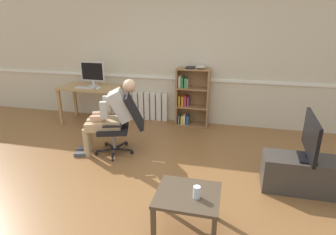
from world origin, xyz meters
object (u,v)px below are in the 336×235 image
at_px(office_chair, 123,122).
at_px(drinking_glass, 197,192).
at_px(computer_desk, 90,92).
at_px(tv_stand, 304,174).
at_px(radiator, 147,106).
at_px(person_seated, 111,115).
at_px(computer_mouse, 98,88).
at_px(keyboard, 85,88).
at_px(bookshelf, 191,98).
at_px(coffee_table, 188,199).
at_px(imac_monitor, 92,72).
at_px(tv_screen, 311,137).

height_order(office_chair, drinking_glass, office_chair).
bearing_deg(computer_desk, tv_stand, -23.68).
xyz_separation_m(radiator, person_seated, (-0.07, -1.64, 0.35)).
bearing_deg(computer_mouse, tv_stand, -23.56).
xyz_separation_m(keyboard, drinking_glass, (2.62, -2.64, -0.26)).
distance_m(bookshelf, tv_stand, 2.66).
height_order(keyboard, person_seated, person_seated).
xyz_separation_m(bookshelf, coffee_table, (0.46, -3.03, -0.19)).
height_order(imac_monitor, radiator, imac_monitor).
bearing_deg(computer_desk, keyboard, -100.45).
relative_size(radiator, office_chair, 0.92).
height_order(keyboard, office_chair, office_chair).
relative_size(keyboard, radiator, 0.45).
xyz_separation_m(computer_desk, office_chair, (1.20, -1.20, -0.12)).
height_order(person_seated, tv_stand, person_seated).
xyz_separation_m(imac_monitor, radiator, (1.05, 0.31, -0.74)).
bearing_deg(drinking_glass, radiator, 115.34).
xyz_separation_m(keyboard, office_chair, (1.22, -1.06, -0.24)).
height_order(office_chair, tv_screen, tv_screen).
bearing_deg(coffee_table, keyboard, 134.30).
xyz_separation_m(computer_mouse, drinking_glass, (2.34, -2.66, -0.26)).
relative_size(radiator, tv_stand, 0.88).
height_order(office_chair, coffee_table, office_chair).
height_order(imac_monitor, coffee_table, imac_monitor).
relative_size(imac_monitor, computer_mouse, 5.00).
xyz_separation_m(bookshelf, office_chair, (-0.85, -1.49, -0.05)).
distance_m(radiator, coffee_table, 3.43).
relative_size(computer_mouse, radiator, 0.11).
xyz_separation_m(keyboard, coffee_table, (2.53, -2.59, -0.38)).
height_order(computer_mouse, drinking_glass, computer_mouse).
relative_size(computer_desk, keyboard, 2.99).
relative_size(office_chair, tv_stand, 0.96).
bearing_deg(office_chair, bookshelf, 132.76).
relative_size(computer_desk, radiator, 1.34).
xyz_separation_m(bookshelf, person_seated, (-1.02, -1.55, 0.07)).
bearing_deg(person_seated, keyboard, -154.16).
height_order(keyboard, computer_mouse, computer_mouse).
bearing_deg(keyboard, person_seated, -46.59).
bearing_deg(bookshelf, office_chair, -119.67).
relative_size(person_seated, coffee_table, 1.92).
relative_size(imac_monitor, office_chair, 0.52).
bearing_deg(tv_stand, computer_mouse, 156.44).
relative_size(computer_desk, tv_screen, 1.46).
bearing_deg(tv_screen, imac_monitor, 68.52).
distance_m(computer_desk, radiator, 1.21).
height_order(bookshelf, tv_screen, bookshelf).
xyz_separation_m(radiator, drinking_glass, (1.50, -3.17, 0.21)).
bearing_deg(coffee_table, person_seated, 134.95).
xyz_separation_m(computer_desk, coffee_table, (2.51, -2.73, -0.26)).
bearing_deg(computer_mouse, tv_screen, -23.55).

